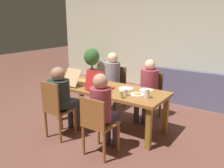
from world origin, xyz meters
TOP-DOWN VIEW (x-y plane):
  - ground_plane at (0.00, 0.00)m, footprint 20.00×20.00m
  - back_wall at (0.00, 2.97)m, footprint 7.69×0.12m
  - dining_table at (0.00, 0.00)m, footprint 2.10×0.85m
  - chair_0 at (-0.45, -0.86)m, footprint 0.39×0.40m
  - person_0 at (-0.45, -0.72)m, footprint 0.36×0.56m
  - chair_1 at (0.43, -0.90)m, footprint 0.43×0.42m
  - person_1 at (0.43, -0.76)m, footprint 0.30×0.48m
  - chair_2 at (0.43, 0.83)m, footprint 0.42×0.40m
  - person_2 at (0.43, 0.69)m, footprint 0.34×0.56m
  - chair_3 at (-0.45, 0.88)m, footprint 0.44×0.46m
  - person_3 at (-0.45, 0.73)m, footprint 0.33×0.54m
  - pizza_box_0 at (-0.64, -0.05)m, footprint 0.34×0.53m
  - pizza_box_1 at (-0.08, -0.15)m, footprint 0.35×0.43m
  - plate_0 at (0.61, 0.26)m, footprint 0.24×0.24m
  - plate_1 at (0.60, -0.04)m, footprint 0.24×0.24m
  - plate_2 at (0.27, 0.14)m, footprint 0.26×0.26m
  - drinking_glass_0 at (0.80, -0.10)m, footprint 0.08×0.08m
  - drinking_glass_1 at (0.46, -0.20)m, footprint 0.08×0.08m
  - drinking_glass_2 at (0.47, -0.34)m, footprint 0.07×0.07m
  - couch at (1.08, 2.22)m, footprint 2.15×0.89m
  - potted_plant at (-2.45, 2.54)m, footprint 0.50×0.50m

SIDE VIEW (x-z plane):
  - ground_plane at x=0.00m, z-range 0.00..0.00m
  - couch at x=1.08m, z-range -0.13..0.69m
  - chair_1 at x=0.43m, z-range 0.05..0.95m
  - chair_2 at x=0.43m, z-range 0.05..0.95m
  - chair_3 at x=-0.45m, z-range 0.05..0.96m
  - chair_0 at x=-0.45m, z-range 0.04..1.02m
  - potted_plant at x=-2.45m, z-range 0.12..1.14m
  - dining_table at x=0.00m, z-range 0.28..1.01m
  - person_2 at x=0.43m, z-range 0.11..1.30m
  - person_0 at x=-0.45m, z-range 0.12..1.31m
  - person_1 at x=0.43m, z-range 0.11..1.32m
  - person_3 at x=-0.45m, z-range 0.11..1.36m
  - plate_0 at x=0.61m, z-range 0.73..0.74m
  - plate_2 at x=0.27m, z-range 0.73..0.74m
  - plate_1 at x=0.60m, z-range 0.73..0.75m
  - pizza_box_0 at x=-0.64m, z-range 0.62..0.93m
  - pizza_box_1 at x=-0.08m, z-range 0.60..0.97m
  - drinking_glass_1 at x=0.46m, z-range 0.73..0.84m
  - drinking_glass_2 at x=0.47m, z-range 0.73..0.85m
  - drinking_glass_0 at x=0.80m, z-range 0.73..0.87m
  - back_wall at x=0.00m, z-range 0.00..2.62m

